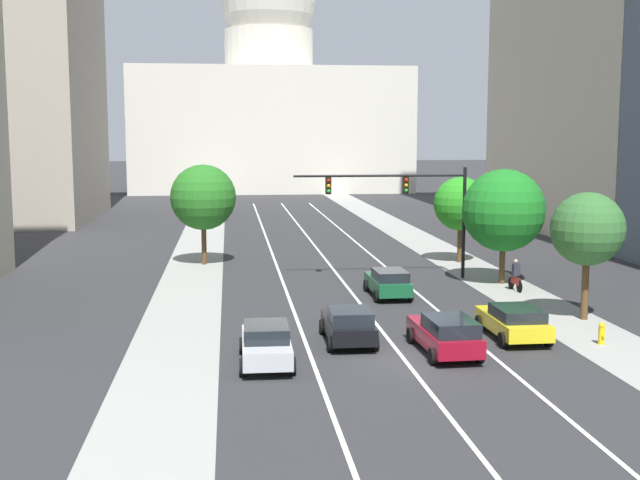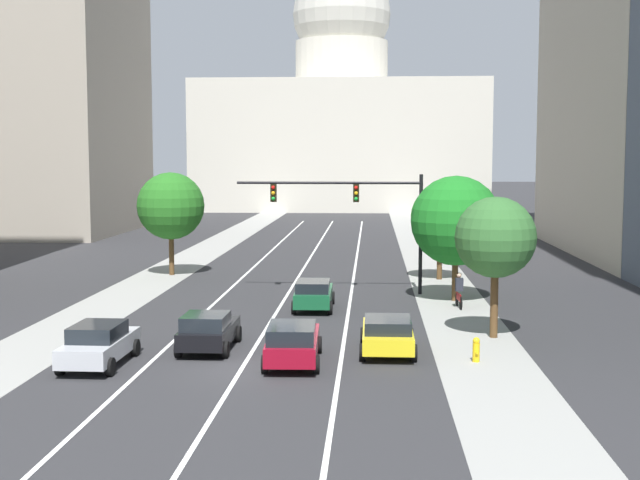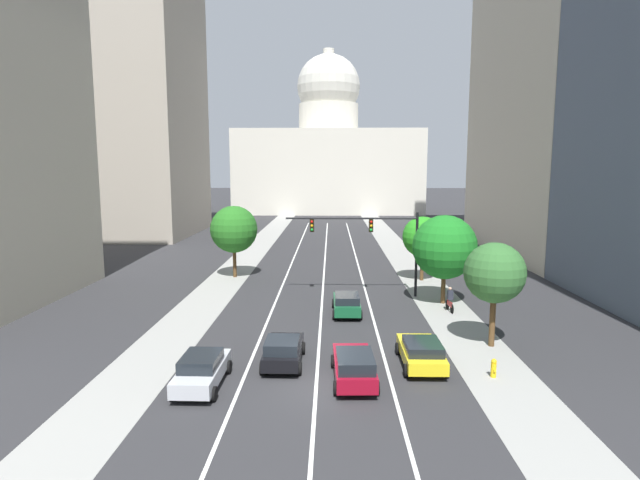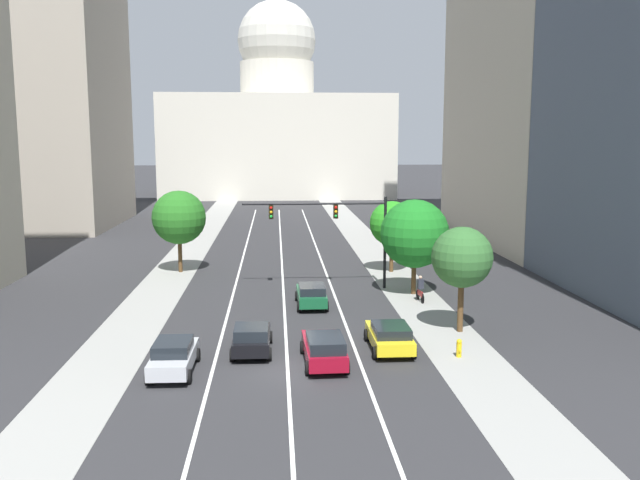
{
  "view_description": "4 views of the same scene",
  "coord_description": "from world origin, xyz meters",
  "px_view_note": "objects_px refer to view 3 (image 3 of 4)",
  "views": [
    {
      "loc": [
        -6.42,
        -28.75,
        8.3
      ],
      "look_at": [
        -1.44,
        15.18,
        2.57
      ],
      "focal_mm": 45.36,
      "sensor_mm": 36.0,
      "label": 1
    },
    {
      "loc": [
        4.5,
        -29.42,
        7.36
      ],
      "look_at": [
        1.32,
        23.47,
        2.27
      ],
      "focal_mm": 48.1,
      "sensor_mm": 36.0,
      "label": 2
    },
    {
      "loc": [
        0.65,
        -21.9,
        9.75
      ],
      "look_at": [
        -0.24,
        18.9,
        4.05
      ],
      "focal_mm": 28.78,
      "sensor_mm": 36.0,
      "label": 3
    },
    {
      "loc": [
        -0.47,
        -29.74,
        10.5
      ],
      "look_at": [
        3.0,
        23.01,
        2.53
      ],
      "focal_mm": 37.96,
      "sensor_mm": 36.0,
      "label": 4
    }
  ],
  "objects_px": {
    "car_green": "(347,303)",
    "street_tree_far_right": "(445,247)",
    "capitol_building": "(328,159)",
    "traffic_signal_mast": "(373,235)",
    "car_crimson": "(354,366)",
    "car_yellow": "(421,352)",
    "street_tree_near_left": "(234,229)",
    "car_silver": "(202,370)",
    "fire_hydrant": "(494,368)",
    "street_tree_near_right": "(423,237)",
    "street_tree_mid_right": "(495,273)",
    "car_black": "(283,350)",
    "cyclist": "(450,300)"
  },
  "relations": [
    {
      "from": "car_black",
      "to": "street_tree_near_right",
      "type": "bearing_deg",
      "value": -27.04
    },
    {
      "from": "capitol_building",
      "to": "fire_hydrant",
      "type": "xyz_separation_m",
      "value": [
        8.31,
        -96.47,
        -11.58
      ]
    },
    {
      "from": "car_green",
      "to": "car_silver",
      "type": "relative_size",
      "value": 0.98
    },
    {
      "from": "car_black",
      "to": "street_tree_near_left",
      "type": "relative_size",
      "value": 0.64
    },
    {
      "from": "car_black",
      "to": "street_tree_near_left",
      "type": "xyz_separation_m",
      "value": [
        -6.34,
        20.88,
        3.58
      ]
    },
    {
      "from": "car_green",
      "to": "street_tree_near_left",
      "type": "bearing_deg",
      "value": 39.01
    },
    {
      "from": "capitol_building",
      "to": "car_crimson",
      "type": "relative_size",
      "value": 8.77
    },
    {
      "from": "traffic_signal_mast",
      "to": "car_yellow",
      "type": "bearing_deg",
      "value": -84.79
    },
    {
      "from": "car_yellow",
      "to": "street_tree_near_right",
      "type": "height_order",
      "value": "street_tree_near_right"
    },
    {
      "from": "capitol_building",
      "to": "street_tree_far_right",
      "type": "height_order",
      "value": "capitol_building"
    },
    {
      "from": "car_yellow",
      "to": "capitol_building",
      "type": "bearing_deg",
      "value": 3.12
    },
    {
      "from": "car_crimson",
      "to": "street_tree_far_right",
      "type": "height_order",
      "value": "street_tree_far_right"
    },
    {
      "from": "car_crimson",
      "to": "street_tree_near_right",
      "type": "bearing_deg",
      "value": -19.42
    },
    {
      "from": "car_yellow",
      "to": "car_black",
      "type": "height_order",
      "value": "car_black"
    },
    {
      "from": "car_crimson",
      "to": "car_silver",
      "type": "distance_m",
      "value": 6.89
    },
    {
      "from": "car_black",
      "to": "car_yellow",
      "type": "bearing_deg",
      "value": -89.71
    },
    {
      "from": "capitol_building",
      "to": "car_yellow",
      "type": "bearing_deg",
      "value": -86.91
    },
    {
      "from": "car_crimson",
      "to": "car_yellow",
      "type": "bearing_deg",
      "value": -61.55
    },
    {
      "from": "capitol_building",
      "to": "fire_hydrant",
      "type": "bearing_deg",
      "value": -85.07
    },
    {
      "from": "car_silver",
      "to": "fire_hydrant",
      "type": "height_order",
      "value": "car_silver"
    },
    {
      "from": "car_green",
      "to": "street_tree_far_right",
      "type": "height_order",
      "value": "street_tree_far_right"
    },
    {
      "from": "car_silver",
      "to": "street_tree_far_right",
      "type": "bearing_deg",
      "value": -42.7
    },
    {
      "from": "car_silver",
      "to": "street_tree_near_left",
      "type": "xyz_separation_m",
      "value": [
        -2.91,
        23.51,
        3.56
      ]
    },
    {
      "from": "cyclist",
      "to": "street_tree_near_right",
      "type": "xyz_separation_m",
      "value": [
        -0.18,
        10.01,
        3.0
      ]
    },
    {
      "from": "car_green",
      "to": "cyclist",
      "type": "xyz_separation_m",
      "value": [
        7.11,
        0.81,
        0.07
      ]
    },
    {
      "from": "car_crimson",
      "to": "street_tree_mid_right",
      "type": "height_order",
      "value": "street_tree_mid_right"
    },
    {
      "from": "car_silver",
      "to": "street_tree_near_right",
      "type": "distance_m",
      "value": 26.6
    },
    {
      "from": "car_silver",
      "to": "car_yellow",
      "type": "bearing_deg",
      "value": -75.0
    },
    {
      "from": "car_green",
      "to": "cyclist",
      "type": "relative_size",
      "value": 2.49
    },
    {
      "from": "capitol_building",
      "to": "traffic_signal_mast",
      "type": "xyz_separation_m",
      "value": [
        3.85,
        -81.08,
        -7.28
      ]
    },
    {
      "from": "fire_hydrant",
      "to": "street_tree_near_right",
      "type": "distance_m",
      "value": 21.5
    },
    {
      "from": "capitol_building",
      "to": "cyclist",
      "type": "xyz_separation_m",
      "value": [
        8.82,
        -85.26,
        -11.2
      ]
    },
    {
      "from": "fire_hydrant",
      "to": "street_tree_far_right",
      "type": "height_order",
      "value": "street_tree_far_right"
    },
    {
      "from": "street_tree_near_right",
      "to": "street_tree_far_right",
      "type": "distance_m",
      "value": 7.81
    },
    {
      "from": "car_crimson",
      "to": "street_tree_mid_right",
      "type": "relative_size",
      "value": 0.8
    },
    {
      "from": "car_crimson",
      "to": "cyclist",
      "type": "relative_size",
      "value": 2.7
    },
    {
      "from": "car_silver",
      "to": "cyclist",
      "type": "height_order",
      "value": "cyclist"
    },
    {
      "from": "car_black",
      "to": "fire_hydrant",
      "type": "relative_size",
      "value": 4.55
    },
    {
      "from": "car_silver",
      "to": "street_tree_mid_right",
      "type": "xyz_separation_m",
      "value": [
        14.69,
        5.64,
        3.33
      ]
    },
    {
      "from": "car_crimson",
      "to": "car_green",
      "type": "xyz_separation_m",
      "value": [
        -0.01,
        11.11,
        -0.03
      ]
    },
    {
      "from": "street_tree_mid_right",
      "to": "car_yellow",
      "type": "bearing_deg",
      "value": -145.48
    },
    {
      "from": "street_tree_far_right",
      "to": "car_black",
      "type": "bearing_deg",
      "value": -131.03
    },
    {
      "from": "traffic_signal_mast",
      "to": "street_tree_near_left",
      "type": "distance_m",
      "value": 13.72
    },
    {
      "from": "cyclist",
      "to": "street_tree_near_right",
      "type": "height_order",
      "value": "street_tree_near_right"
    },
    {
      "from": "traffic_signal_mast",
      "to": "fire_hydrant",
      "type": "height_order",
      "value": "traffic_signal_mast"
    },
    {
      "from": "car_crimson",
      "to": "street_tree_far_right",
      "type": "bearing_deg",
      "value": -28.6
    },
    {
      "from": "car_yellow",
      "to": "street_tree_far_right",
      "type": "height_order",
      "value": "street_tree_far_right"
    },
    {
      "from": "street_tree_near_left",
      "to": "car_yellow",
      "type": "bearing_deg",
      "value": -57.74
    },
    {
      "from": "cyclist",
      "to": "street_tree_near_right",
      "type": "relative_size",
      "value": 0.31
    },
    {
      "from": "fire_hydrant",
      "to": "car_yellow",
      "type": "bearing_deg",
      "value": 157.83
    }
  ]
}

